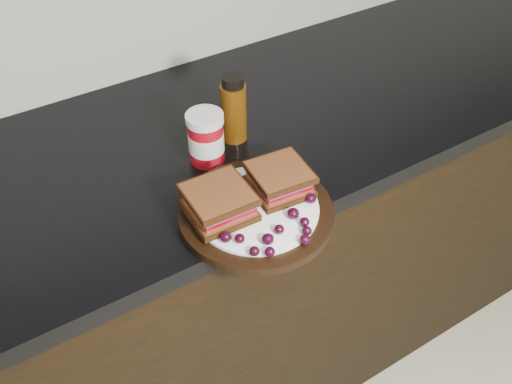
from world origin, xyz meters
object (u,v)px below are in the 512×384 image
plate (256,213)px  oil_bottle (234,108)px  sandwich_left (219,202)px  condiment_jar (206,138)px

plate → oil_bottle: oil_bottle is taller
plate → sandwich_left: 0.08m
oil_bottle → sandwich_left: bearing=-126.2°
sandwich_left → condiment_jar: condiment_jar is taller
plate → sandwich_left: bearing=160.9°
plate → oil_bottle: 0.25m
condiment_jar → oil_bottle: (0.08, 0.03, 0.02)m
plate → condiment_jar: size_ratio=2.57×
sandwich_left → condiment_jar: bearing=70.8°
plate → sandwich_left: sandwich_left is taller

